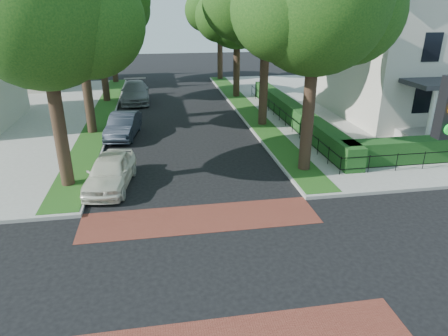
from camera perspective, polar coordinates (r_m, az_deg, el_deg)
The scene contains 18 objects.
ground at distance 12.70m, azimuth -1.69°, elevation -14.24°, with size 120.00×120.00×0.00m, color black.
sidewalk_ne at distance 36.58m, azimuth 25.72°, elevation 8.28°, with size 30.00×30.00×0.15m, color gray.
crosswalk_far at distance 15.37m, azimuth -3.36°, elevation -7.19°, with size 9.00×2.20×0.01m, color maroon.
grass_strip_ne at distance 30.89m, azimuth 3.36°, elevation 8.37°, with size 1.60×29.80×0.02m, color #1C4C15.
grass_strip_nw at distance 30.42m, azimuth -17.07°, elevation 7.21°, with size 1.60×29.80×0.02m, color #1C4C15.
tree_right_near at distance 18.70m, azimuth 13.21°, elevation 21.95°, with size 7.75×6.67×10.66m.
tree_right_far at distance 35.05m, azimuth 1.99°, elevation 21.19°, with size 7.25×6.23×9.74m.
tree_right_back at distance 43.91m, azimuth -0.50°, elevation 21.89°, with size 7.50×6.45×10.20m.
tree_left_near at distance 17.83m, azimuth -24.20°, elevation 19.53°, with size 7.50×6.45×10.20m.
tree_left_far at distance 34.58m, azimuth -17.46°, elevation 20.60°, with size 7.00×6.02×9.86m.
tree_left_back at distance 43.55m, azimuth -16.03°, elevation 21.29°, with size 7.75×6.66×10.44m.
hedge_main_road at distance 27.56m, azimuth 9.99°, elevation 7.63°, with size 1.00×18.00×1.20m, color #163D15.
fence_main_road at distance 27.34m, azimuth 8.37°, elevation 7.29°, with size 0.06×18.00×0.90m, color black, non-canonical shape.
house_victorian at distance 32.18m, azimuth 27.62°, elevation 17.16°, with size 13.00×13.05×12.48m.
house_left_far at distance 44.51m, azimuth -29.38°, elevation 16.34°, with size 10.00×9.00×10.14m.
parked_car_front at distance 18.33m, azimuth -15.94°, elevation -0.47°, with size 1.75×4.35×1.48m, color silver.
parked_car_middle at distance 25.30m, azimuth -14.19°, elevation 5.91°, with size 1.53×4.39×1.45m, color #202630.
parked_car_rear at distance 34.71m, azimuth -12.59°, elevation 10.54°, with size 2.28×5.62×1.63m, color slate.
Camera 1 is at (-1.34, -10.13, 7.56)m, focal length 32.00 mm.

